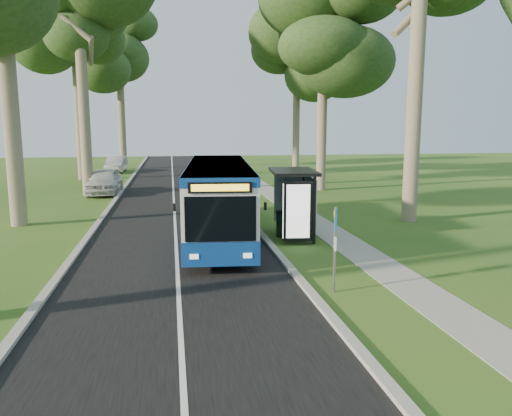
{
  "coord_description": "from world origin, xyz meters",
  "views": [
    {
      "loc": [
        -3.6,
        -15.81,
        4.49
      ],
      "look_at": [
        -0.67,
        1.42,
        1.6
      ],
      "focal_mm": 35.0,
      "sensor_mm": 36.0,
      "label": 1
    }
  ],
  "objects": [
    {
      "name": "tree_east_d",
      "position": [
        8.0,
        30.0,
        9.99
      ],
      "size": [
        5.2,
        5.2,
        13.47
      ],
      "color": "#7A6B56",
      "rests_on": "ground"
    },
    {
      "name": "tree_west_d",
      "position": [
        -11.0,
        28.0,
        12.5
      ],
      "size": [
        5.2,
        5.2,
        16.9
      ],
      "color": "#7A6B56",
      "rests_on": "ground"
    },
    {
      "name": "footpath",
      "position": [
        3.0,
        10.0,
        0.01
      ],
      "size": [
        1.5,
        100.0,
        0.02
      ],
      "primitive_type": "cube",
      "color": "gray",
      "rests_on": "ground"
    },
    {
      "name": "kerb_east",
      "position": [
        0.0,
        10.0,
        0.06
      ],
      "size": [
        0.25,
        100.0,
        0.12
      ],
      "primitive_type": "cube",
      "color": "#9E9B93",
      "rests_on": "ground"
    },
    {
      "name": "centre_line",
      "position": [
        -3.5,
        10.0,
        0.02
      ],
      "size": [
        0.12,
        100.0,
        0.0
      ],
      "primitive_type": "cube",
      "color": "white",
      "rests_on": "road"
    },
    {
      "name": "bus_shelter",
      "position": [
        1.38,
        3.21,
        1.93
      ],
      "size": [
        2.06,
        3.36,
        2.74
      ],
      "rotation": [
        0.0,
        0.0,
        -0.11
      ],
      "color": "black",
      "rests_on": "ground"
    },
    {
      "name": "tree_east_c",
      "position": [
        6.8,
        18.0,
        10.99
      ],
      "size": [
        5.2,
        5.2,
        14.83
      ],
      "color": "#7A6B56",
      "rests_on": "ground"
    },
    {
      "name": "road",
      "position": [
        -3.5,
        10.0,
        0.01
      ],
      "size": [
        7.0,
        100.0,
        0.02
      ],
      "primitive_type": "cube",
      "color": "black",
      "rests_on": "ground"
    },
    {
      "name": "tree_west_e",
      "position": [
        -8.5,
        38.0,
        12.62
      ],
      "size": [
        5.2,
        5.2,
        17.06
      ],
      "color": "#7A6B56",
      "rests_on": "ground"
    },
    {
      "name": "kerb_west",
      "position": [
        -7.0,
        10.0,
        0.06
      ],
      "size": [
        0.25,
        100.0,
        0.12
      ],
      "primitive_type": "cube",
      "color": "#9E9B93",
      "rests_on": "ground"
    },
    {
      "name": "litter_bin",
      "position": [
        0.84,
        3.7,
        0.54
      ],
      "size": [
        0.61,
        0.61,
        1.06
      ],
      "rotation": [
        0.0,
        0.0,
        -0.05
      ],
      "color": "black",
      "rests_on": "ground"
    },
    {
      "name": "bus",
      "position": [
        -1.73,
        4.16,
        1.55
      ],
      "size": [
        3.32,
        11.45,
        2.99
      ],
      "rotation": [
        0.0,
        0.0,
        -0.09
      ],
      "color": "white",
      "rests_on": "ground"
    },
    {
      "name": "tree_west_c",
      "position": [
        -9.0,
        18.0,
        11.83
      ],
      "size": [
        5.2,
        5.2,
        15.98
      ],
      "color": "#7A6B56",
      "rests_on": "ground"
    },
    {
      "name": "car_white",
      "position": [
        -8.01,
        18.34,
        0.86
      ],
      "size": [
        2.11,
        5.08,
        1.72
      ],
      "primitive_type": "imported",
      "rotation": [
        0.0,
        0.0,
        -0.02
      ],
      "color": "silver",
      "rests_on": "ground"
    },
    {
      "name": "ground",
      "position": [
        0.0,
        0.0,
        0.0
      ],
      "size": [
        120.0,
        120.0,
        0.0
      ],
      "primitive_type": "plane",
      "color": "#2B541A",
      "rests_on": "ground"
    },
    {
      "name": "car_silver",
      "position": [
        -8.89,
        34.41,
        0.76
      ],
      "size": [
        1.83,
        4.69,
        1.52
      ],
      "primitive_type": "imported",
      "rotation": [
        0.0,
        0.0,
        -0.05
      ],
      "color": "#ABADB3",
      "rests_on": "ground"
    },
    {
      "name": "bus_stop_sign",
      "position": [
        0.68,
        -3.29,
        1.48
      ],
      "size": [
        0.12,
        0.33,
        2.35
      ],
      "rotation": [
        0.0,
        0.0,
        -0.21
      ],
      "color": "gray",
      "rests_on": "ground"
    }
  ]
}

